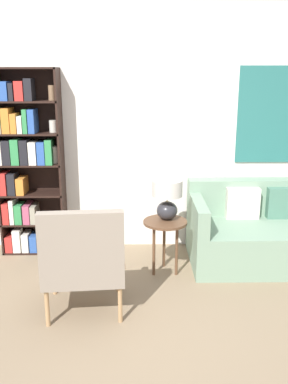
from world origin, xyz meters
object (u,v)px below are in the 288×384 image
object	(u,v)px
bookshelf	(26,166)
armchair	(83,258)
side_table	(165,228)
couch	(286,233)
table_lamp	(167,196)

from	to	relation	value
bookshelf	armchair	distance (m)	1.65
armchair	side_table	size ratio (longest dim) A/B	1.73
armchair	couch	world-z (taller)	armchair
couch	side_table	size ratio (longest dim) A/B	3.72
couch	table_lamp	size ratio (longest dim) A/B	5.05
bookshelf	side_table	bearing A→B (deg)	-20.82
bookshelf	side_table	xyz separation A→B (m)	(1.50, -0.57, -0.51)
couch	side_table	xyz separation A→B (m)	(-1.32, -0.28, 0.16)
couch	table_lamp	xyz separation A→B (m)	(-1.30, -0.23, 0.48)
armchair	couch	size ratio (longest dim) A/B	0.47
bookshelf	table_lamp	world-z (taller)	bookshelf
bookshelf	table_lamp	distance (m)	1.62
side_table	bookshelf	bearing A→B (deg)	159.18
bookshelf	couch	world-z (taller)	bookshelf
table_lamp	couch	bearing A→B (deg)	9.88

